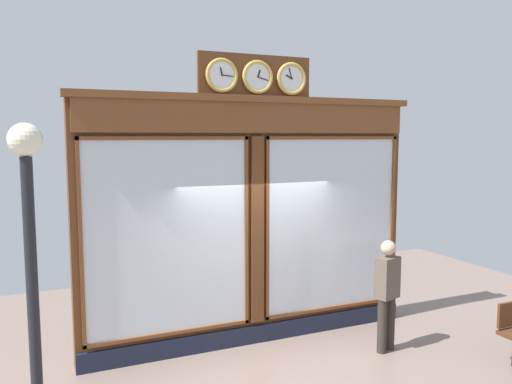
{
  "coord_description": "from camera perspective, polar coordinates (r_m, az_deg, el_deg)",
  "views": [
    {
      "loc": [
        3.12,
        7.05,
        3.22
      ],
      "look_at": [
        0.0,
        0.0,
        2.37
      ],
      "focal_mm": 35.78,
      "sensor_mm": 36.0,
      "label": 1
    }
  ],
  "objects": [
    {
      "name": "street_lamp",
      "position": [
        4.76,
        -23.89,
        -6.39
      ],
      "size": [
        0.28,
        0.28,
        3.33
      ],
      "color": "black",
      "rests_on": "ground_plane"
    },
    {
      "name": "shop_facade",
      "position": [
        7.92,
        -0.37,
        -3.02
      ],
      "size": [
        5.47,
        0.42,
        4.42
      ],
      "color": "#5B3319",
      "rests_on": "ground_plane"
    },
    {
      "name": "pedestrian",
      "position": [
        7.97,
        14.44,
        -10.63
      ],
      "size": [
        0.41,
        0.31,
        1.69
      ],
      "color": "#312A24",
      "rests_on": "ground_plane"
    }
  ]
}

